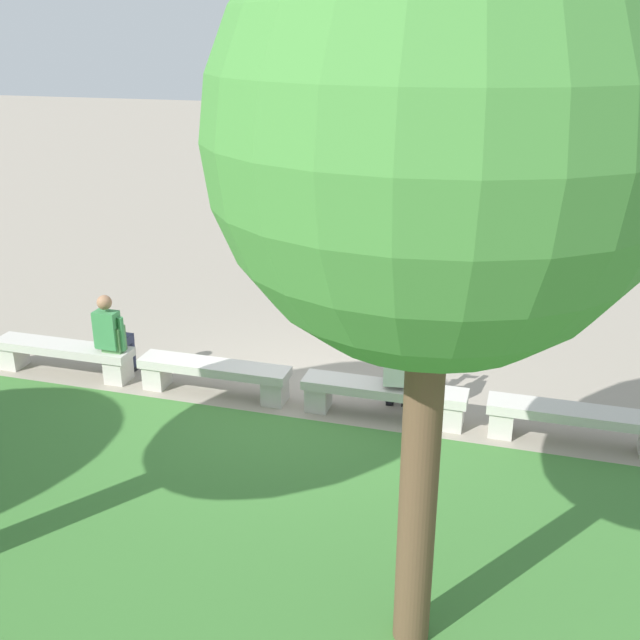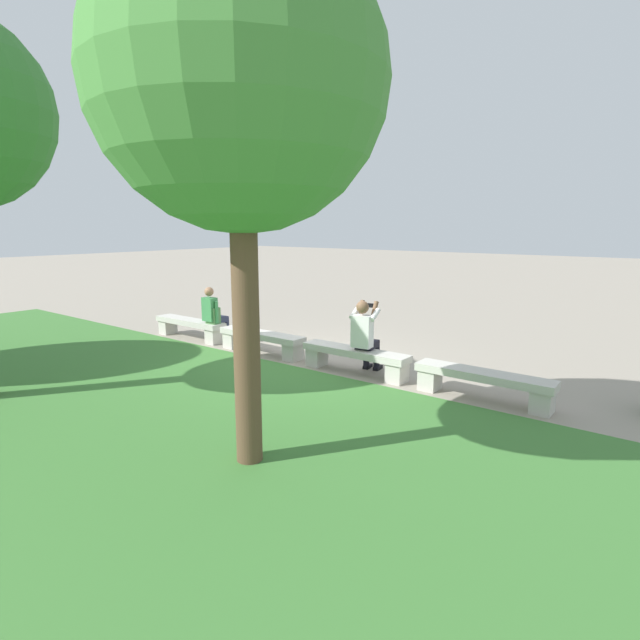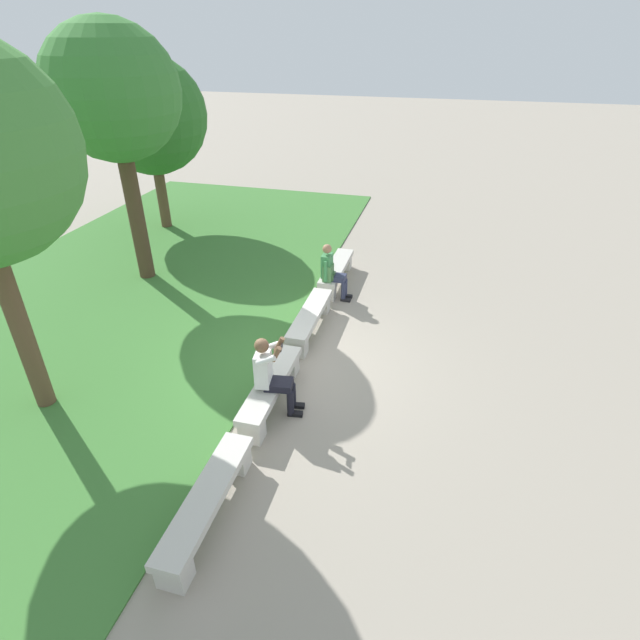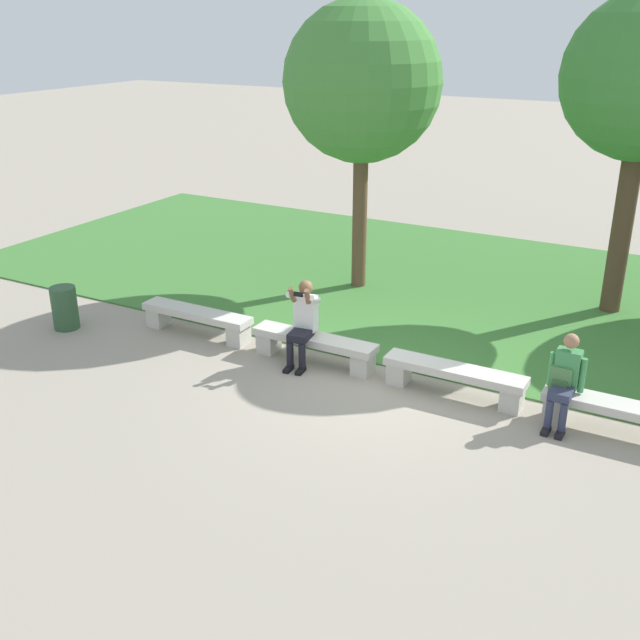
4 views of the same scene
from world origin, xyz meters
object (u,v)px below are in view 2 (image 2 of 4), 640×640
Objects in this scene: tree_left_background at (239,84)px; bench_mid at (261,339)px; bench_far at (190,326)px; person_photographer at (365,333)px; person_distant at (214,313)px; bench_main at (483,381)px; backpack at (214,316)px; bench_near at (355,357)px.

bench_mid is at bearing -47.40° from tree_left_background.
tree_left_background is (-5.52, 3.52, 3.62)m from bench_far.
person_photographer is 3.95m from person_distant.
person_distant reaches higher than bench_mid.
bench_far is (6.86, 0.00, 0.00)m from bench_main.
backpack is at bearing -0.13° from bench_main.
person_photographer is 1.05× the size of person_distant.
bench_mid is at bearing 177.49° from person_distant.
bench_main and bench_near have the same top height.
bench_near is at bearing 180.00° from bench_far.
bench_near is 4.57m from bench_far.
tree_left_background reaches higher than bench_near.
person_distant is 2.94× the size of backpack.
bench_far is 4.74m from person_photographer.
person_distant is at bearing -2.51° from bench_mid.
bench_far is (4.57, 0.00, 0.00)m from bench_near.
tree_left_background is at bearing 105.13° from bench_near.
backpack reaches higher than bench_far.
bench_main is 2.29m from bench_near.
bench_main is 4.57m from bench_mid.
bench_far is 7.48m from tree_left_background.
bench_main is 6.10m from person_distant.
bench_mid is 6.00m from tree_left_background.
bench_far is at bearing -32.52° from tree_left_background.
backpack is (1.46, -0.01, 0.32)m from bench_mid.
bench_main is 1.00× the size of bench_far.
backpack is at bearing -179.01° from bench_far.
bench_mid is 1.00× the size of bench_far.
bench_near is 1.00× the size of bench_far.
person_distant is (3.80, -0.07, 0.37)m from bench_near.
person_photographer is at bearing -153.37° from bench_near.
bench_main is 5.22m from tree_left_background.
tree_left_background reaches higher than bench_main.
person_photographer is 3.90m from backpack.
bench_main is 6.86m from bench_far.
person_photographer reaches higher than bench_mid.
tree_left_background is (-4.70, 3.54, 3.29)m from backpack.
bench_near is 1.63× the size of person_distant.
bench_main is at bearing 180.00° from bench_near.
bench_near is at bearing 26.63° from person_photographer.
person_distant reaches higher than backpack.
bench_main is at bearing 180.00° from bench_mid.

